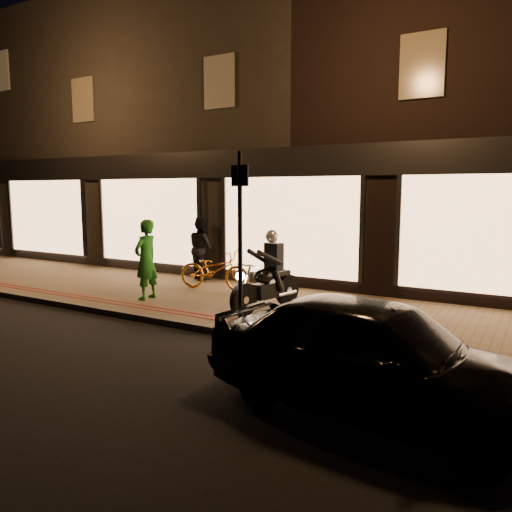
{
  "coord_description": "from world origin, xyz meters",
  "views": [
    {
      "loc": [
        5.41,
        -6.86,
        2.48
      ],
      "look_at": [
        0.14,
        2.15,
        1.1
      ],
      "focal_mm": 35.0,
      "sensor_mm": 36.0,
      "label": 1
    }
  ],
  "objects_px": {
    "motorcycle": "(268,279)",
    "bicycle_gold": "(214,270)",
    "sign_post": "(240,231)",
    "person_green": "(146,260)",
    "parked_car": "(375,355)"
  },
  "relations": [
    {
      "from": "motorcycle",
      "to": "sign_post",
      "type": "distance_m",
      "value": 1.73
    },
    {
      "from": "motorcycle",
      "to": "parked_car",
      "type": "relative_size",
      "value": 0.49
    },
    {
      "from": "motorcycle",
      "to": "bicycle_gold",
      "type": "height_order",
      "value": "motorcycle"
    },
    {
      "from": "sign_post",
      "to": "person_green",
      "type": "distance_m",
      "value": 3.21
    },
    {
      "from": "sign_post",
      "to": "person_green",
      "type": "height_order",
      "value": "sign_post"
    },
    {
      "from": "motorcycle",
      "to": "sign_post",
      "type": "xyz_separation_m",
      "value": [
        0.21,
        -1.35,
        1.06
      ]
    },
    {
      "from": "motorcycle",
      "to": "bicycle_gold",
      "type": "bearing_deg",
      "value": 163.17
    },
    {
      "from": "sign_post",
      "to": "bicycle_gold",
      "type": "bearing_deg",
      "value": 132.6
    },
    {
      "from": "person_green",
      "to": "parked_car",
      "type": "xyz_separation_m",
      "value": [
        5.9,
        -2.77,
        -0.32
      ]
    },
    {
      "from": "sign_post",
      "to": "parked_car",
      "type": "relative_size",
      "value": 0.76
    },
    {
      "from": "sign_post",
      "to": "bicycle_gold",
      "type": "relative_size",
      "value": 1.64
    },
    {
      "from": "bicycle_gold",
      "to": "parked_car",
      "type": "xyz_separation_m",
      "value": [
        5.22,
        -4.36,
        0.07
      ]
    },
    {
      "from": "bicycle_gold",
      "to": "parked_car",
      "type": "bearing_deg",
      "value": -136.82
    },
    {
      "from": "parked_car",
      "to": "bicycle_gold",
      "type": "bearing_deg",
      "value": 57.56
    },
    {
      "from": "sign_post",
      "to": "bicycle_gold",
      "type": "distance_m",
      "value": 3.6
    }
  ]
}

